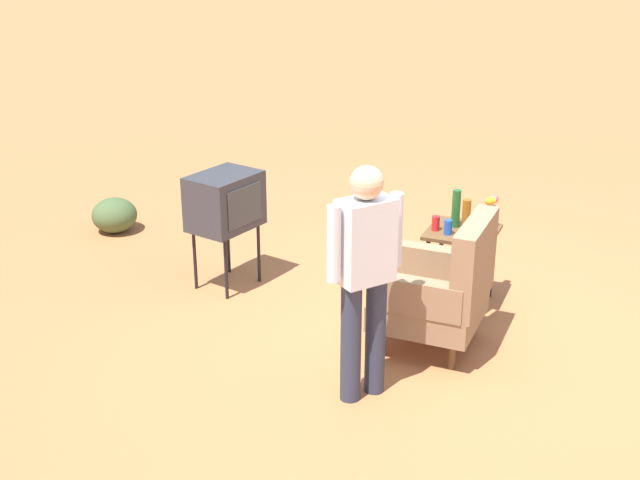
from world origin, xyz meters
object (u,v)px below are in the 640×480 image
armchair (443,289)px  soda_can_red (436,223)px  flower_vase (491,210)px  bottle_wine_green (456,208)px  tv_on_stand (225,202)px  side_table (462,241)px  person_standing (365,270)px  bottle_tall_amber (466,217)px  soda_can_blue (448,227)px

armchair → soda_can_red: size_ratio=8.69×
flower_vase → bottle_wine_green: bearing=-66.4°
soda_can_red → tv_on_stand: bearing=-78.5°
side_table → person_standing: (1.69, -0.25, 0.38)m
person_standing → bottle_tall_amber: size_ratio=5.47×
bottle_wine_green → side_table: bearing=51.6°
soda_can_blue → armchair: bearing=12.4°
soda_can_red → armchair: bearing=19.8°
tv_on_stand → soda_can_red: bearing=101.5°
flower_vase → soda_can_blue: bearing=-41.7°
bottle_tall_amber → soda_can_blue: bottle_tall_amber is taller
person_standing → armchair: bearing=159.2°
soda_can_blue → tv_on_stand: bearing=-80.7°
tv_on_stand → person_standing: 2.13m
bottle_wine_green → soda_can_red: size_ratio=2.62×
person_standing → bottle_tall_amber: 1.63m
person_standing → soda_can_blue: 1.58m
person_standing → soda_can_red: 1.62m
side_table → bottle_wine_green: bearing=-128.4°
side_table → tv_on_stand: (0.44, -1.98, 0.23)m
flower_vase → tv_on_stand: bearing=-74.0°
armchair → side_table: 0.85m
bottle_tall_amber → bottle_wine_green: bottle_wine_green is taller
armchair → tv_on_stand: size_ratio=1.03×
armchair → bottle_wine_green: bearing=-170.9°
tv_on_stand → armchair: bearing=79.0°
soda_can_blue → soda_can_red: (-0.05, -0.12, 0.00)m
soda_can_blue → bottle_wine_green: bottle_wine_green is taller
side_table → bottle_wine_green: size_ratio=2.05×
soda_can_blue → bottle_wine_green: bearing=176.9°
side_table → flower_vase: (-0.18, 0.19, 0.25)m
armchair → tv_on_stand: armchair is taller
side_table → flower_vase: 0.36m
soda_can_blue → bottle_tall_amber: bearing=108.0°
side_table → bottle_tall_amber: (0.09, 0.04, 0.25)m
tv_on_stand → bottle_wine_green: (-0.51, 1.90, 0.03)m
soda_can_blue → flower_vase: 0.43m
soda_can_blue → flower_vase: (-0.31, 0.28, 0.09)m
bottle_tall_amber → soda_can_blue: size_ratio=2.46×
bottle_tall_amber → person_standing: bearing=-10.6°
side_table → soda_can_blue: size_ratio=5.38×
tv_on_stand → bottle_tall_amber: bearing=99.9°
person_standing → tv_on_stand: bearing=-125.8°
armchair → bottle_wine_green: 0.97m
tv_on_stand → soda_can_red: 1.81m
person_standing → soda_can_red: size_ratio=13.44×
tv_on_stand → soda_can_red: tv_on_stand is taller
side_table → soda_can_red: bearing=-67.9°
person_standing → bottle_wine_green: size_ratio=5.12×
armchair → soda_can_red: bearing=-160.2°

